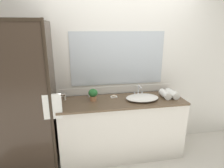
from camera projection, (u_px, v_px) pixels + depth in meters
The scene contains 12 objects.
ground_plane at pixel (121, 153), 2.94m from camera, with size 8.00×8.00×0.00m, color silver.
wall_back_with_mirror at pixel (118, 68), 2.89m from camera, with size 4.40×0.06×2.60m.
vanity_cabinet at pixel (122, 127), 2.82m from camera, with size 1.80×0.58×0.90m.
shower_enclosure at pixel (23, 103), 2.25m from camera, with size 1.20×0.59×2.00m.
sink_basin at pixel (142, 98), 2.69m from camera, with size 0.48×0.33×0.06m, color white.
faucet at pixel (139, 92), 2.84m from camera, with size 0.17×0.16×0.17m.
potted_plant at pixel (93, 94), 2.64m from camera, with size 0.13×0.13×0.17m.
soap_dish at pixel (114, 96), 2.79m from camera, with size 0.10×0.07×0.04m.
amenity_bottle_lotion at pixel (89, 94), 2.79m from camera, with size 0.03×0.03×0.09m.
amenity_bottle_conditioner at pixel (65, 97), 2.68m from camera, with size 0.03×0.03×0.09m.
rolled_towel_near_edge at pixel (172, 94), 2.78m from camera, with size 0.11×0.11×0.24m, color white.
rolled_towel_middle at pixel (165, 94), 2.77m from camera, with size 0.11×0.11×0.23m, color white.
Camera 1 is at (-0.59, -2.44, 1.89)m, focal length 29.86 mm.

